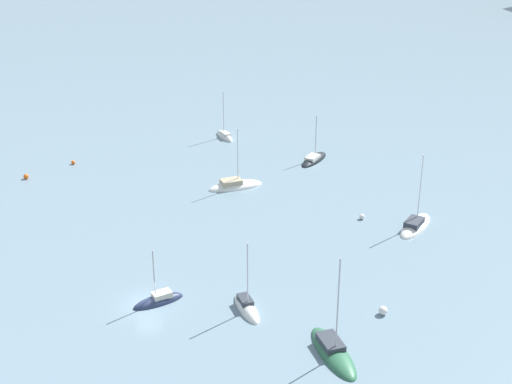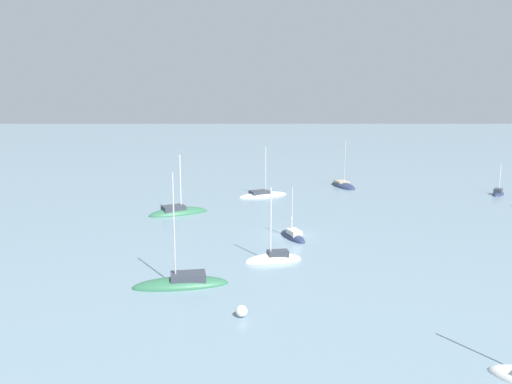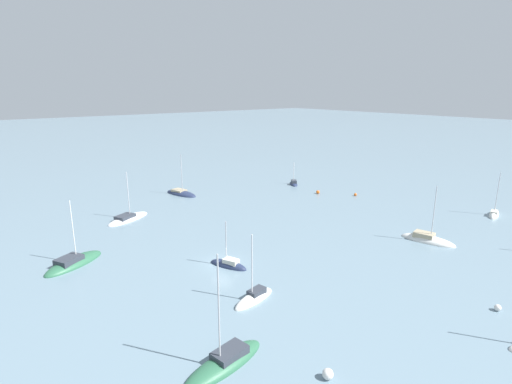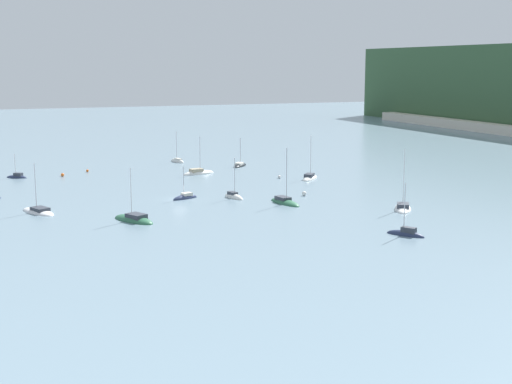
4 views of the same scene
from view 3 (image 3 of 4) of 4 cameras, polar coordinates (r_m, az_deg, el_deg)
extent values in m
plane|color=slate|center=(53.33, -4.82, -10.19)|extent=(600.00, 600.00, 0.00)
ellipsoid|color=#232D4C|center=(87.97, -10.62, -0.33)|extent=(4.96, 8.92, 1.74)
cube|color=tan|center=(88.28, -10.94, 0.20)|extent=(2.78, 3.46, 0.51)
cylinder|color=#B2B2B7|center=(86.61, -10.58, 2.57)|extent=(0.14, 0.14, 8.24)
ellipsoid|color=#232D4C|center=(52.65, -3.98, -10.51)|extent=(3.63, 5.68, 1.56)
cube|color=beige|center=(52.11, -3.59, -9.86)|extent=(1.85, 2.26, 0.66)
cylinder|color=#B2B2B7|center=(51.50, -4.30, -7.16)|extent=(0.14, 0.14, 5.65)
ellipsoid|color=silver|center=(73.74, -17.77, -3.72)|extent=(9.30, 6.38, 1.30)
cube|color=#333842|center=(73.08, -18.20, -3.37)|extent=(3.77, 3.23, 0.62)
cylinder|color=silver|center=(72.84, -17.79, -0.36)|extent=(0.14, 0.14, 8.02)
ellipsoid|color=#232D4C|center=(95.85, 5.39, 1.10)|extent=(4.27, 5.00, 1.22)
cube|color=#333842|center=(95.31, 5.44, 1.47)|extent=(2.00, 2.14, 0.79)
cylinder|color=silver|center=(95.48, 5.41, 2.76)|extent=(0.14, 0.14, 4.91)
ellipsoid|color=white|center=(84.16, 30.84, -2.89)|extent=(5.92, 3.07, 1.96)
cube|color=beige|center=(83.51, 30.88, -2.46)|extent=(2.28, 1.60, 0.48)
cylinder|color=silver|center=(83.42, 31.23, -0.09)|extent=(0.14, 0.14, 7.31)
ellipsoid|color=white|center=(44.97, -0.30, -15.15)|extent=(6.08, 2.81, 1.67)
cube|color=#333842|center=(44.91, 0.09, -14.06)|extent=(2.30, 1.57, 0.64)
cylinder|color=silver|center=(42.90, -0.57, -10.59)|extent=(0.14, 0.14, 7.20)
ellipsoid|color=white|center=(65.78, 23.33, -6.47)|extent=(4.45, 8.28, 1.74)
cube|color=tan|center=(65.64, 22.88, -5.66)|extent=(2.52, 3.19, 0.78)
cylinder|color=silver|center=(64.29, 24.07, -2.75)|extent=(0.14, 0.14, 8.11)
ellipsoid|color=#2D6647|center=(58.16, -24.53, -9.36)|extent=(9.21, 6.75, 1.82)
cube|color=#333842|center=(57.42, -25.15, -8.78)|extent=(3.80, 3.36, 0.75)
cylinder|color=silver|center=(56.84, -24.68, -5.03)|extent=(0.14, 0.14, 8.04)
ellipsoid|color=#2D6647|center=(36.30, -4.59, -23.41)|extent=(8.75, 3.91, 1.55)
cube|color=#333842|center=(36.20, -3.78, -21.97)|extent=(3.30, 2.26, 0.71)
cylinder|color=#B2B2B7|center=(33.08, -5.34, -16.53)|extent=(0.14, 0.14, 9.67)
sphere|color=orange|center=(87.90, 8.83, -0.01)|extent=(0.75, 0.75, 0.75)
sphere|color=white|center=(35.11, 10.22, -24.22)|extent=(0.90, 0.90, 0.90)
sphere|color=orange|center=(87.70, 14.01, -0.35)|extent=(0.61, 0.61, 0.61)
sphere|color=white|center=(49.67, 31.25, -13.95)|extent=(0.69, 0.69, 0.69)
camera|label=1|loc=(55.89, -86.18, 19.43)|focal=50.00mm
camera|label=2|loc=(28.98, 87.33, -12.32)|focal=35.00mm
camera|label=4|loc=(125.07, -91.40, 0.70)|focal=50.00mm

